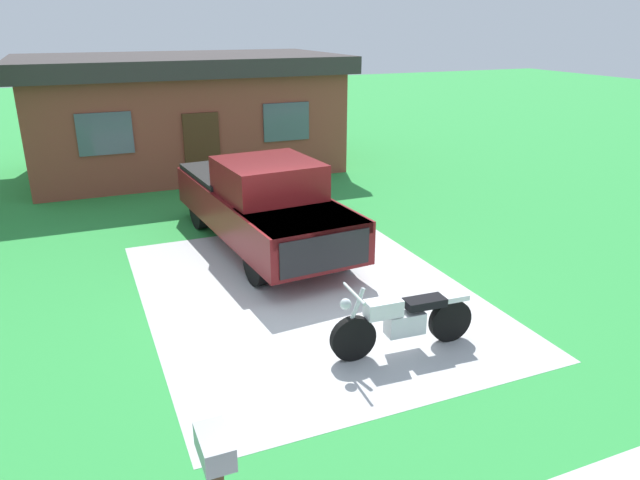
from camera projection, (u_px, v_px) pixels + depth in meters
ground_plane at (307, 294)px, 10.30m from camera, size 80.00×80.00×0.00m
driveway_pad at (307, 294)px, 10.29m from camera, size 5.41×7.05×0.01m
motorcycle at (402, 320)px, 8.40m from camera, size 2.21×0.70×1.09m
pickup_truck at (261, 201)px, 12.26m from camera, size 2.46×5.76×1.90m
mailbox at (216, 463)px, 4.97m from camera, size 0.26×0.48×1.26m
neighbor_house at (183, 112)px, 18.52m from camera, size 9.60×5.60×3.50m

